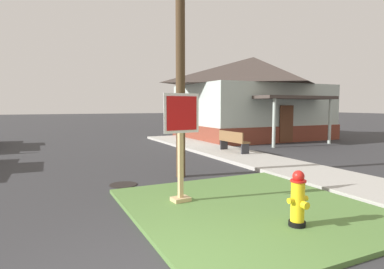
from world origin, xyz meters
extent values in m
cube|color=#567F3D|center=(2.42, 1.84, 0.04)|extent=(4.47, 4.76, 0.08)
cube|color=#B2AFA8|center=(5.86, 6.49, 0.06)|extent=(2.20, 18.59, 0.12)
cylinder|color=black|center=(2.50, 0.64, 0.12)|extent=(0.28, 0.27, 0.08)
cylinder|color=yellow|center=(2.50, 0.64, 0.49)|extent=(0.22, 0.22, 0.65)
cylinder|color=red|center=(2.50, 0.64, 0.83)|extent=(0.25, 0.25, 0.03)
sphere|color=red|center=(2.50, 0.64, 0.90)|extent=(0.19, 0.19, 0.19)
cube|color=red|center=(2.50, 0.64, 0.97)|extent=(0.04, 0.04, 0.04)
cylinder|color=yellow|center=(2.35, 0.64, 0.52)|extent=(0.08, 0.09, 0.09)
cylinder|color=yellow|center=(2.65, 0.64, 0.52)|extent=(0.08, 0.09, 0.09)
cylinder|color=yellow|center=(2.50, 0.48, 0.47)|extent=(0.12, 0.09, 0.12)
cube|color=tan|center=(1.33, 2.70, 1.15)|extent=(0.10, 0.10, 2.13)
cube|color=tan|center=(1.33, 2.70, 0.12)|extent=(0.38, 0.31, 0.08)
cube|color=white|center=(1.33, 2.65, 1.88)|extent=(0.79, 0.09, 0.79)
cube|color=red|center=(1.33, 2.64, 1.88)|extent=(0.67, 0.08, 0.67)
cylinder|color=black|center=(0.65, 4.84, 0.01)|extent=(0.70, 0.70, 0.02)
cube|color=brown|center=(6.06, 8.00, 0.56)|extent=(0.47, 1.68, 0.06)
cube|color=brown|center=(5.88, 7.99, 0.78)|extent=(0.12, 1.67, 0.38)
cube|color=#2D2D33|center=(6.10, 7.25, 0.33)|extent=(0.36, 0.08, 0.41)
cube|color=#2D2D33|center=(6.03, 8.75, 0.33)|extent=(0.36, 0.08, 0.41)
cylinder|color=#4C3823|center=(2.36, 5.08, 4.72)|extent=(0.26, 0.26, 9.44)
cube|color=brown|center=(10.89, 13.33, 0.45)|extent=(8.38, 6.13, 0.90)
cube|color=#B2C1B7|center=(10.89, 13.33, 2.09)|extent=(8.22, 6.00, 2.38)
pyramid|color=#423833|center=(10.89, 13.33, 4.16)|extent=(8.80, 6.43, 1.76)
cube|color=#423833|center=(10.89, 9.56, 2.46)|extent=(4.61, 1.40, 0.16)
cylinder|color=#B2C1B7|center=(9.00, 9.01, 1.23)|extent=(0.16, 0.16, 2.46)
cylinder|color=#B2C1B7|center=(12.77, 9.01, 1.23)|extent=(0.16, 0.16, 2.46)
cube|color=brown|center=(10.89, 10.24, 1.05)|extent=(0.90, 0.06, 2.00)
camera|label=1|loc=(-1.21, -3.17, 2.03)|focal=29.83mm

